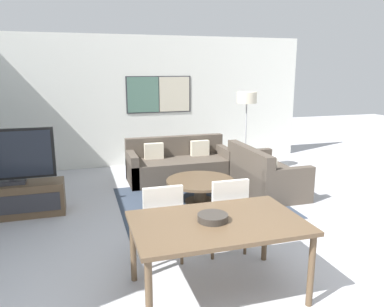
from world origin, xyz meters
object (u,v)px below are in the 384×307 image
Objects in this scene: dining_table at (218,228)px; fruit_bowl at (213,217)px; tv_console at (14,200)px; dining_chair_centre at (226,211)px; sofa_main at (179,165)px; television at (10,157)px; floor_lamp at (247,103)px; sofa_side at (263,177)px; coffee_table at (200,185)px; dining_chair_left at (161,218)px.

fruit_bowl is at bearing 160.70° from dining_table.
dining_table is at bearing -51.05° from tv_console.
tv_console is at bearing 128.95° from dining_table.
dining_chair_centre is (2.52, -1.92, 0.27)m from tv_console.
sofa_main is 1.24× the size of dining_table.
television reaches higher than dining_chair_centre.
dining_chair_centre is (-0.24, -3.03, 0.24)m from sofa_main.
sofa_side is at bearing -99.51° from floor_lamp.
sofa_main reaches higher than tv_console.
sofa_main is 1.83m from floor_lamp.
dining_table is (-0.62, -2.41, 0.38)m from coffee_table.
television reaches higher than sofa_side.
television reaches higher than tv_console.
floor_lamp is at bearing 61.55° from dining_chair_centre.
floor_lamp reaches higher than dining_chair_left.
television is 1.33× the size of dining_chair_left.
television is 4.02m from sofa_side.
television is at bearing 128.53° from fruit_bowl.
television is 0.77× the size of dining_table.
dining_chair_left reaches higher than fruit_bowl.
dining_chair_centre is (0.38, 0.74, -0.15)m from dining_table.
fruit_bowl is (-0.42, -0.72, 0.26)m from dining_chair_centre.
floor_lamp is at bearing 51.65° from dining_chair_left.
tv_console is 3.44m from dining_table.
tv_console is 1.53× the size of dining_chair_left.
fruit_bowl is (-0.04, 0.02, 0.11)m from dining_table.
floor_lamp reaches higher than fruit_bowl.
dining_chair_centre is 0.55× the size of floor_lamp.
fruit_bowl is (2.10, -2.64, -0.12)m from television.
sofa_main reaches higher than dining_table.
sofa_main is at bearing 90.00° from coffee_table.
sofa_main is 3.84m from dining_table.
tv_console is 0.88× the size of dining_table.
tv_console is 2.62m from dining_chair_left.
floor_lamp is (4.17, 1.11, 1.20)m from tv_console.
sofa_side is at bearing -0.88° from tv_console.
coffee_table is (2.76, -0.24, -0.60)m from television.
coffee_table is (0.00, -1.35, 0.01)m from sofa_main.
tv_console is 4.48m from floor_lamp.
dining_chair_left reaches higher than coffee_table.
fruit_bowl reaches higher than dining_table.
coffee_table is at bearing 59.29° from dining_chair_left.
sofa_side is 2.90m from dining_chair_left.
sofa_main is at bearing 21.97° from tv_console.
sofa_main is at bearing 80.65° from dining_table.
tv_console reaches higher than coffee_table.
dining_chair_left is at bearing 117.55° from dining_table.
dining_table is 5.53× the size of fruit_bowl.
sofa_side is at bearing 8.41° from coffee_table.
dining_chair_left is at bearing 130.17° from sofa_side.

